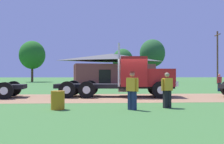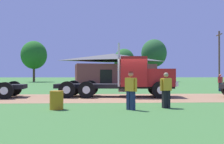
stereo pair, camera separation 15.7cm
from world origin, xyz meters
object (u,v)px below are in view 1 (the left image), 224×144
object	(u,v)px
shed_building	(112,69)
utility_pole_near	(217,56)
truck_foreground_white	(132,78)
visitor_far_side	(219,82)
steel_barrel	(58,100)
visitor_walking_mid	(167,89)
visitor_standing_near	(132,89)

from	to	relation	value
shed_building	utility_pole_near	bearing A→B (deg)	-5.17
truck_foreground_white	visitor_far_side	world-z (taller)	truck_foreground_white
truck_foreground_white	shed_building	bearing A→B (deg)	89.95
utility_pole_near	shed_building	bearing A→B (deg)	174.83
steel_barrel	shed_building	world-z (taller)	shed_building
visitor_walking_mid	visitor_far_side	xyz separation A→B (m)	(7.69, 10.45, -0.02)
visitor_walking_mid	shed_building	xyz separation A→B (m)	(-0.79, 29.74, 1.53)
visitor_far_side	shed_building	bearing A→B (deg)	113.73
visitor_far_side	visitor_walking_mid	bearing A→B (deg)	-126.35
visitor_standing_near	visitor_far_side	size ratio (longest dim) A/B	1.07
truck_foreground_white	shed_building	xyz separation A→B (m)	(0.02, 24.13, 1.13)
visitor_walking_mid	shed_building	size ratio (longest dim) A/B	0.12
visitor_walking_mid	utility_pole_near	distance (m)	32.78
visitor_walking_mid	visitor_far_side	world-z (taller)	visitor_walking_mid
visitor_far_side	shed_building	xyz separation A→B (m)	(-8.48, 19.29, 1.54)
truck_foreground_white	visitor_far_side	bearing A→B (deg)	29.69
visitor_standing_near	visitor_walking_mid	distance (m)	1.76
visitor_standing_near	steel_barrel	distance (m)	3.26
truck_foreground_white	visitor_walking_mid	bearing A→B (deg)	-81.81
visitor_standing_near	utility_pole_near	xyz separation A→B (m)	(17.99, 28.74, 3.61)
visitor_far_side	shed_building	size ratio (longest dim) A/B	0.11
visitor_walking_mid	shed_building	bearing A→B (deg)	91.52
visitor_standing_near	shed_building	world-z (taller)	shed_building
visitor_standing_near	shed_building	size ratio (longest dim) A/B	0.12
truck_foreground_white	visitor_walking_mid	size ratio (longest dim) A/B	5.08
visitor_walking_mid	steel_barrel	xyz separation A→B (m)	(-4.87, -0.24, -0.46)
truck_foreground_white	steel_barrel	bearing A→B (deg)	-124.81
steel_barrel	shed_building	size ratio (longest dim) A/B	0.06
visitor_standing_near	visitor_far_side	world-z (taller)	visitor_standing_near
shed_building	steel_barrel	bearing A→B (deg)	-97.76
truck_foreground_white	visitor_standing_near	size ratio (longest dim) A/B	4.93
truck_foreground_white	steel_barrel	distance (m)	7.18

